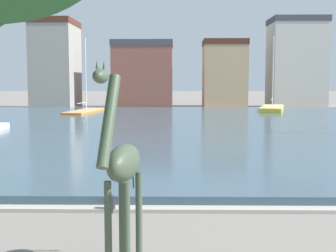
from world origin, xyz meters
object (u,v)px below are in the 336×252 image
sailboat_orange (87,112)px  mooring_bollard (111,204)px  sailboat_yellow (272,109)px  giraffe_statue (122,168)px

sailboat_orange → mooring_bollard: bearing=-78.1°
mooring_bollard → sailboat_orange: bearing=101.9°
sailboat_orange → mooring_bollard: 38.53m
sailboat_orange → sailboat_yellow: size_ratio=0.94×
giraffe_statue → sailboat_orange: (-8.78, 42.09, -1.90)m
sailboat_orange → sailboat_yellow: bearing=9.1°
sailboat_yellow → mooring_bollard: size_ratio=19.93×
sailboat_orange → mooring_bollard: size_ratio=18.72×
giraffe_statue → sailboat_orange: bearing=101.8°
giraffe_statue → sailboat_orange: 43.04m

